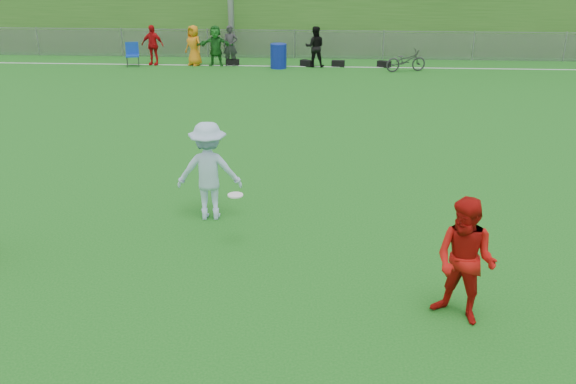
# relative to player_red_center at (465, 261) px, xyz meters

# --- Properties ---
(ground) EXTENTS (120.00, 120.00, 0.00)m
(ground) POSITION_rel_player_red_center_xyz_m (-3.57, 1.37, -0.94)
(ground) COLOR #146017
(ground) RESTS_ON ground
(sideline_far) EXTENTS (60.00, 0.10, 0.01)m
(sideline_far) POSITION_rel_player_red_center_xyz_m (-3.57, 19.37, -0.93)
(sideline_far) COLOR white
(sideline_far) RESTS_ON ground
(fence) EXTENTS (58.00, 0.06, 1.30)m
(fence) POSITION_rel_player_red_center_xyz_m (-3.57, 21.37, -0.29)
(fence) COLOR gray
(fence) RESTS_ON ground
(berm) EXTENTS (120.00, 18.00, 3.00)m
(berm) POSITION_rel_player_red_center_xyz_m (-3.57, 32.37, 0.56)
(berm) COLOR #255718
(berm) RESTS_ON ground
(spectator_row) EXTENTS (7.93, 0.90, 1.69)m
(spectator_row) POSITION_rel_player_red_center_xyz_m (-6.50, 19.37, -0.09)
(spectator_row) COLOR red
(spectator_row) RESTS_ON ground
(gear_bags) EXTENTS (7.11, 0.56, 0.26)m
(gear_bags) POSITION_rel_player_red_center_xyz_m (-2.59, 19.47, -0.81)
(gear_bags) COLOR black
(gear_bags) RESTS_ON ground
(player_red_center) EXTENTS (1.15, 1.10, 1.87)m
(player_red_center) POSITION_rel_player_red_center_xyz_m (0.00, 0.00, 0.00)
(player_red_center) COLOR #B8100C
(player_red_center) RESTS_ON ground
(player_blue) EXTENTS (1.30, 0.80, 1.94)m
(player_blue) POSITION_rel_player_red_center_xyz_m (-4.24, 3.37, 0.04)
(player_blue) COLOR #ABCFEE
(player_blue) RESTS_ON ground
(frisbee) EXTENTS (0.27, 0.27, 0.03)m
(frisbee) POSITION_rel_player_red_center_xyz_m (-3.55, 2.14, 0.05)
(frisbee) COLOR white
(frisbee) RESTS_ON ground
(recycling_bin) EXTENTS (0.87, 0.87, 1.02)m
(recycling_bin) POSITION_rel_player_red_center_xyz_m (-4.13, 18.96, -0.43)
(recycling_bin) COLOR #0D2193
(recycling_bin) RESTS_ON ground
(camp_chair) EXTENTS (0.67, 0.68, 0.99)m
(camp_chair) POSITION_rel_player_red_center_xyz_m (-10.41, 19.04, -0.64)
(camp_chair) COLOR #103CB5
(camp_chair) RESTS_ON ground
(bicycle) EXTENTS (1.80, 1.07, 0.90)m
(bicycle) POSITION_rel_player_red_center_xyz_m (1.16, 18.57, -0.49)
(bicycle) COLOR #29292C
(bicycle) RESTS_ON ground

